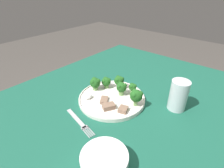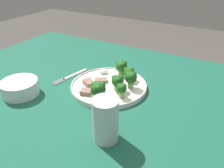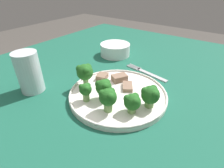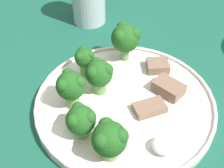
{
  "view_description": "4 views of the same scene",
  "coord_description": "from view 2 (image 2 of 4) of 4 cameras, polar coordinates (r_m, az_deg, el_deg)",
  "views": [
    {
      "loc": [
        0.43,
        0.32,
        1.21
      ],
      "look_at": [
        -0.07,
        -0.11,
        0.82
      ],
      "focal_mm": 28.0,
      "sensor_mm": 36.0,
      "label": 1
    },
    {
      "loc": [
        -0.4,
        0.53,
        1.19
      ],
      "look_at": [
        -0.06,
        -0.07,
        0.79
      ],
      "focal_mm": 35.0,
      "sensor_mm": 36.0,
      "label": 2
    },
    {
      "loc": [
        -0.39,
        -0.32,
        1.06
      ],
      "look_at": [
        -0.06,
        -0.08,
        0.81
      ],
      "focal_mm": 28.0,
      "sensor_mm": 36.0,
      "label": 3
    },
    {
      "loc": [
        0.02,
        -0.42,
        1.13
      ],
      "look_at": [
        -0.06,
        -0.08,
        0.8
      ],
      "focal_mm": 50.0,
      "sensor_mm": 36.0,
      "label": 4
    }
  ],
  "objects": [
    {
      "name": "meat_slice_rear_slice",
      "position": [
        0.78,
        -6.91,
        -2.0
      ],
      "size": [
        0.05,
        0.04,
        0.02
      ],
      "color": "#846651",
      "rests_on": "dinner_plate"
    },
    {
      "name": "table",
      "position": [
        0.84,
        -6.07,
        -8.13
      ],
      "size": [
        1.34,
        1.06,
        0.76
      ],
      "color": "#195642",
      "rests_on": "ground_plane"
    },
    {
      "name": "fork",
      "position": [
        0.93,
        -10.67,
        2.04
      ],
      "size": [
        0.05,
        0.18,
        0.0
      ],
      "color": "#B2B2B7",
      "rests_on": "table"
    },
    {
      "name": "drinking_glass",
      "position": [
        0.58,
        -1.69,
        -9.95
      ],
      "size": [
        0.07,
        0.07,
        0.13
      ],
      "color": "silver",
      "rests_on": "table"
    },
    {
      "name": "broccoli_floret_mid_cluster",
      "position": [
        0.85,
        4.48,
        2.99
      ],
      "size": [
        0.04,
        0.04,
        0.05
      ],
      "color": "#709E56",
      "rests_on": "dinner_plate"
    },
    {
      "name": "sauce_dollop",
      "position": [
        0.91,
        -2.22,
        3.39
      ],
      "size": [
        0.03,
        0.03,
        0.02
      ],
      "color": "white",
      "rests_on": "dinner_plate"
    },
    {
      "name": "cream_bowl",
      "position": [
        0.85,
        -22.89,
        -0.94
      ],
      "size": [
        0.13,
        0.13,
        0.05
      ],
      "color": "white",
      "rests_on": "table"
    },
    {
      "name": "broccoli_floret_center_back",
      "position": [
        0.71,
        -3.64,
        -1.28
      ],
      "size": [
        0.05,
        0.05,
        0.07
      ],
      "color": "#709E56",
      "rests_on": "dinner_plate"
    },
    {
      "name": "broccoli_floret_center_left",
      "position": [
        0.77,
        1.48,
        0.74
      ],
      "size": [
        0.05,
        0.04,
        0.06
      ],
      "color": "#709E56",
      "rests_on": "dinner_plate"
    },
    {
      "name": "dinner_plate",
      "position": [
        0.83,
        -0.85,
        -0.47
      ],
      "size": [
        0.29,
        0.29,
        0.02
      ],
      "color": "white",
      "rests_on": "table"
    },
    {
      "name": "broccoli_floret_near_rim_left",
      "position": [
        0.79,
        4.94,
        1.63
      ],
      "size": [
        0.05,
        0.04,
        0.06
      ],
      "color": "#709E56",
      "rests_on": "dinner_plate"
    },
    {
      "name": "meat_slice_middle_slice",
      "position": [
        0.82,
        -6.03,
        0.24
      ],
      "size": [
        0.06,
        0.05,
        0.02
      ],
      "color": "#846651",
      "rests_on": "dinner_plate"
    },
    {
      "name": "broccoli_floret_back_left",
      "position": [
        0.74,
        2.57,
        -1.27
      ],
      "size": [
        0.03,
        0.03,
        0.05
      ],
      "color": "#709E56",
      "rests_on": "dinner_plate"
    },
    {
      "name": "broccoli_floret_front_left",
      "position": [
        0.89,
        2.47,
        4.61
      ],
      "size": [
        0.05,
        0.05,
        0.06
      ],
      "color": "#709E56",
      "rests_on": "dinner_plate"
    },
    {
      "name": "meat_slice_front_slice",
      "position": [
        0.85,
        -2.79,
        0.92
      ],
      "size": [
        0.06,
        0.05,
        0.01
      ],
      "color": "#846651",
      "rests_on": "dinner_plate"
    }
  ]
}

